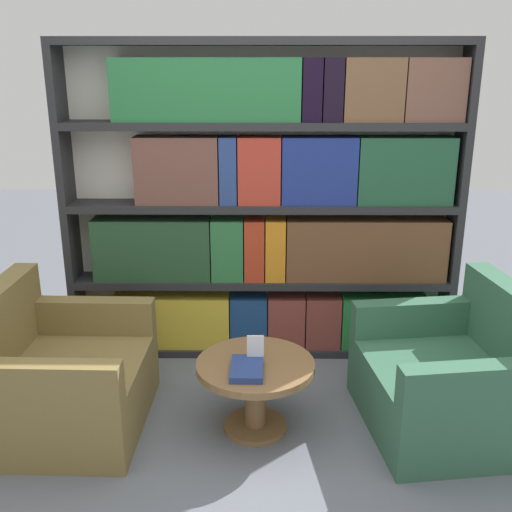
{
  "coord_description": "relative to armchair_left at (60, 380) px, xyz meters",
  "views": [
    {
      "loc": [
        -0.01,
        -2.62,
        1.99
      ],
      "look_at": [
        -0.04,
        0.74,
        0.9
      ],
      "focal_mm": 42.0,
      "sensor_mm": 36.0,
      "label": 1
    }
  ],
  "objects": [
    {
      "name": "coffee_table",
      "position": [
        1.11,
        -0.05,
        0.02
      ],
      "size": [
        0.66,
        0.66,
        0.42
      ],
      "color": "brown",
      "rests_on": "ground_plane"
    },
    {
      "name": "table_sign",
      "position": [
        1.11,
        -0.05,
        0.21
      ],
      "size": [
        0.09,
        0.06,
        0.16
      ],
      "color": "black",
      "rests_on": "coffee_table"
    },
    {
      "name": "armchair_right",
      "position": [
        2.22,
        0.0,
        0.0
      ],
      "size": [
        0.96,
        1.03,
        0.82
      ],
      "rotation": [
        0.0,
        0.0,
        -1.44
      ],
      "color": "#336047",
      "rests_on": "ground_plane"
    },
    {
      "name": "armchair_left",
      "position": [
        0.0,
        0.0,
        0.0
      ],
      "size": [
        0.87,
        0.95,
        0.82
      ],
      "rotation": [
        0.0,
        0.0,
        1.55
      ],
      "color": "olive",
      "rests_on": "ground_plane"
    },
    {
      "name": "ground_plane",
      "position": [
        1.14,
        -0.36,
        -0.28
      ],
      "size": [
        14.0,
        14.0,
        0.0
      ],
      "primitive_type": "plane",
      "color": "slate"
    },
    {
      "name": "bookshelf",
      "position": [
        1.21,
        0.96,
        0.77
      ],
      "size": [
        2.65,
        0.3,
        2.14
      ],
      "color": "silver",
      "rests_on": "ground_plane"
    },
    {
      "name": "stray_book",
      "position": [
        1.06,
        -0.15,
        0.16
      ],
      "size": [
        0.18,
        0.26,
        0.04
      ],
      "color": "navy",
      "rests_on": "coffee_table"
    }
  ]
}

